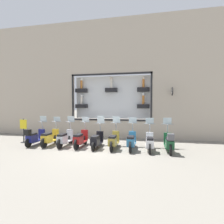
{
  "coord_description": "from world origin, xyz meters",
  "views": [
    {
      "loc": [
        -8.35,
        -2.52,
        2.26
      ],
      "look_at": [
        1.75,
        -0.46,
        1.84
      ],
      "focal_mm": 28.0,
      "sensor_mm": 36.0,
      "label": 1
    }
  ],
  "objects_px": {
    "scooter_silver_6": "(65,139)",
    "scooter_red_5": "(80,139)",
    "scooter_teal_2": "(131,141)",
    "scooter_white_1": "(150,142)",
    "scooter_green_0": "(169,143)",
    "scooter_black_4": "(97,140)",
    "shop_sign_post": "(24,130)",
    "scooter_yellow_7": "(50,138)",
    "scooter_olive_3": "(114,141)",
    "scooter_navy_8": "(34,137)"
  },
  "relations": [
    {
      "from": "scooter_white_1",
      "to": "scooter_black_4",
      "type": "relative_size",
      "value": 1.01
    },
    {
      "from": "scooter_red_5",
      "to": "shop_sign_post",
      "type": "bearing_deg",
      "value": 83.09
    },
    {
      "from": "scooter_silver_6",
      "to": "scooter_yellow_7",
      "type": "bearing_deg",
      "value": 90.04
    },
    {
      "from": "scooter_teal_2",
      "to": "scooter_red_5",
      "type": "relative_size",
      "value": 1.0
    },
    {
      "from": "scooter_yellow_7",
      "to": "scooter_navy_8",
      "type": "distance_m",
      "value": 0.9
    },
    {
      "from": "scooter_white_1",
      "to": "scooter_silver_6",
      "type": "distance_m",
      "value": 4.5
    },
    {
      "from": "scooter_black_4",
      "to": "shop_sign_post",
      "type": "relative_size",
      "value": 1.25
    },
    {
      "from": "scooter_red_5",
      "to": "scooter_white_1",
      "type": "bearing_deg",
      "value": -90.08
    },
    {
      "from": "scooter_silver_6",
      "to": "shop_sign_post",
      "type": "bearing_deg",
      "value": 80.94
    },
    {
      "from": "scooter_olive_3",
      "to": "scooter_navy_8",
      "type": "xyz_separation_m",
      "value": [
        -0.07,
        4.5,
        0.03
      ]
    },
    {
      "from": "scooter_white_1",
      "to": "scooter_teal_2",
      "type": "height_order",
      "value": "scooter_teal_2"
    },
    {
      "from": "scooter_olive_3",
      "to": "scooter_red_5",
      "type": "bearing_deg",
      "value": 89.96
    },
    {
      "from": "scooter_silver_6",
      "to": "scooter_navy_8",
      "type": "bearing_deg",
      "value": 92.17
    },
    {
      "from": "scooter_teal_2",
      "to": "scooter_yellow_7",
      "type": "relative_size",
      "value": 1.0
    },
    {
      "from": "scooter_green_0",
      "to": "scooter_yellow_7",
      "type": "relative_size",
      "value": 1.0
    },
    {
      "from": "scooter_green_0",
      "to": "scooter_black_4",
      "type": "relative_size",
      "value": 1.01
    },
    {
      "from": "scooter_navy_8",
      "to": "scooter_teal_2",
      "type": "bearing_deg",
      "value": -89.27
    },
    {
      "from": "scooter_silver_6",
      "to": "scooter_yellow_7",
      "type": "distance_m",
      "value": 0.9
    },
    {
      "from": "scooter_green_0",
      "to": "scooter_black_4",
      "type": "xyz_separation_m",
      "value": [
        0.06,
        3.6,
        -0.06
      ]
    },
    {
      "from": "shop_sign_post",
      "to": "scooter_black_4",
      "type": "bearing_deg",
      "value": -95.67
    },
    {
      "from": "scooter_green_0",
      "to": "scooter_red_5",
      "type": "bearing_deg",
      "value": 89.17
    },
    {
      "from": "scooter_green_0",
      "to": "scooter_silver_6",
      "type": "xyz_separation_m",
      "value": [
        0.06,
        5.4,
        -0.03
      ]
    },
    {
      "from": "scooter_olive_3",
      "to": "scooter_black_4",
      "type": "height_order",
      "value": "scooter_black_4"
    },
    {
      "from": "scooter_white_1",
      "to": "shop_sign_post",
      "type": "relative_size",
      "value": 1.26
    },
    {
      "from": "scooter_green_0",
      "to": "scooter_silver_6",
      "type": "distance_m",
      "value": 5.4
    },
    {
      "from": "scooter_silver_6",
      "to": "scooter_navy_8",
      "type": "distance_m",
      "value": 1.8
    },
    {
      "from": "scooter_black_4",
      "to": "shop_sign_post",
      "type": "xyz_separation_m",
      "value": [
        0.47,
        4.69,
        0.34
      ]
    },
    {
      "from": "scooter_green_0",
      "to": "scooter_black_4",
      "type": "height_order",
      "value": "scooter_black_4"
    },
    {
      "from": "scooter_olive_3",
      "to": "shop_sign_post",
      "type": "xyz_separation_m",
      "value": [
        0.46,
        5.59,
        0.32
      ]
    },
    {
      "from": "scooter_green_0",
      "to": "scooter_olive_3",
      "type": "xyz_separation_m",
      "value": [
        0.06,
        2.7,
        -0.03
      ]
    },
    {
      "from": "scooter_teal_2",
      "to": "scooter_yellow_7",
      "type": "distance_m",
      "value": 4.5
    },
    {
      "from": "scooter_silver_6",
      "to": "shop_sign_post",
      "type": "distance_m",
      "value": 2.94
    },
    {
      "from": "scooter_red_5",
      "to": "scooter_silver_6",
      "type": "distance_m",
      "value": 0.9
    },
    {
      "from": "scooter_green_0",
      "to": "scooter_red_5",
      "type": "height_order",
      "value": "scooter_green_0"
    },
    {
      "from": "scooter_white_1",
      "to": "scooter_silver_6",
      "type": "height_order",
      "value": "scooter_silver_6"
    },
    {
      "from": "scooter_green_0",
      "to": "scooter_olive_3",
      "type": "distance_m",
      "value": 2.7
    },
    {
      "from": "scooter_green_0",
      "to": "scooter_silver_6",
      "type": "height_order",
      "value": "scooter_silver_6"
    },
    {
      "from": "scooter_green_0",
      "to": "scooter_navy_8",
      "type": "height_order",
      "value": "scooter_navy_8"
    },
    {
      "from": "scooter_olive_3",
      "to": "scooter_silver_6",
      "type": "xyz_separation_m",
      "value": [
        -0.0,
        2.7,
        0.0
      ]
    },
    {
      "from": "scooter_white_1",
      "to": "scooter_red_5",
      "type": "relative_size",
      "value": 0.99
    },
    {
      "from": "scooter_yellow_7",
      "to": "scooter_red_5",
      "type": "bearing_deg",
      "value": -89.94
    },
    {
      "from": "scooter_green_0",
      "to": "scooter_red_5",
      "type": "relative_size",
      "value": 0.99
    },
    {
      "from": "scooter_red_5",
      "to": "scooter_navy_8",
      "type": "xyz_separation_m",
      "value": [
        -0.07,
        2.7,
        0.02
      ]
    },
    {
      "from": "scooter_white_1",
      "to": "scooter_navy_8",
      "type": "xyz_separation_m",
      "value": [
        -0.06,
        6.3,
        0.04
      ]
    },
    {
      "from": "scooter_white_1",
      "to": "shop_sign_post",
      "type": "xyz_separation_m",
      "value": [
        0.46,
        7.39,
        0.33
      ]
    },
    {
      "from": "scooter_white_1",
      "to": "scooter_yellow_7",
      "type": "distance_m",
      "value": 5.4
    },
    {
      "from": "scooter_silver_6",
      "to": "scooter_red_5",
      "type": "bearing_deg",
      "value": -89.91
    },
    {
      "from": "scooter_black_4",
      "to": "scooter_silver_6",
      "type": "bearing_deg",
      "value": 89.83
    },
    {
      "from": "scooter_silver_6",
      "to": "scooter_navy_8",
      "type": "relative_size",
      "value": 1.01
    },
    {
      "from": "scooter_green_0",
      "to": "scooter_teal_2",
      "type": "height_order",
      "value": "scooter_green_0"
    }
  ]
}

